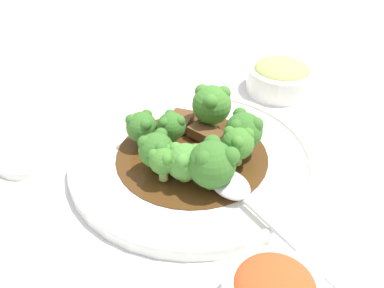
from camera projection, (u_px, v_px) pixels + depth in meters
The scene contains 18 objects.
ground_plane at pixel (192, 165), 0.59m from camera, with size 4.00×4.00×0.00m, color silver.
main_plate at pixel (192, 159), 0.58m from camera, with size 0.31×0.31×0.02m.
beef_strip_0 at pixel (180, 121), 0.62m from camera, with size 0.05×0.05×0.01m.
beef_strip_1 at pixel (183, 156), 0.56m from camera, with size 0.08×0.05×0.01m.
beef_strip_2 at pixel (213, 137), 0.59m from camera, with size 0.06×0.07×0.01m.
broccoli_floret_0 at pixel (238, 143), 0.54m from camera, with size 0.04×0.04×0.05m.
broccoli_floret_1 at pixel (163, 160), 0.52m from camera, with size 0.03×0.03×0.04m.
broccoli_floret_2 at pixel (215, 162), 0.51m from camera, with size 0.06×0.06×0.06m.
broccoli_floret_3 at pixel (185, 161), 0.52m from camera, with size 0.04×0.04×0.05m.
broccoli_floret_4 at pixel (156, 150), 0.53m from camera, with size 0.04×0.04×0.05m.
broccoli_floret_5 at pixel (172, 126), 0.57m from camera, with size 0.04×0.04×0.05m.
broccoli_floret_6 at pixel (212, 104), 0.60m from camera, with size 0.05×0.05×0.06m.
broccoli_floret_7 at pixel (142, 126), 0.58m from camera, with size 0.04×0.04×0.04m.
broccoli_floret_8 at pixel (244, 130), 0.56m from camera, with size 0.05×0.05×0.06m.
serving_spoon at pixel (240, 194), 0.50m from camera, with size 0.07×0.21×0.01m.
side_bowl_appetizer at pixel (281, 76), 0.73m from camera, with size 0.11×0.11×0.05m.
sauce_dish at pixel (26, 157), 0.59m from camera, with size 0.08×0.08×0.01m.
paper_napkin at pixel (33, 121), 0.66m from camera, with size 0.14×0.13×0.01m.
Camera 1 is at (-0.16, -0.42, 0.37)m, focal length 42.00 mm.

